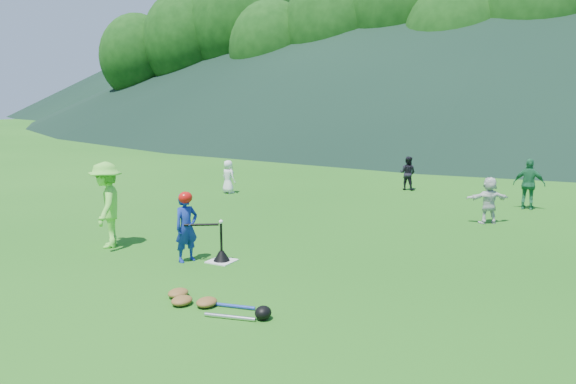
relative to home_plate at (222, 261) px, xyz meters
The scene contains 15 objects.
ground 0.01m from the home_plate, ahead, with size 120.00×120.00×0.00m, color #1A5B14.
home_plate is the anchor object (origin of this frame).
baseball 0.73m from the home_plate, ahead, with size 0.08×0.08×0.08m, color white.
batter_child 0.88m from the home_plate, 154.54° to the right, with size 0.46×0.30×1.25m, color navy.
adult_coach 2.70m from the home_plate, behind, with size 1.09×0.63×1.69m, color #72E643.
fielder_a 7.27m from the home_plate, 123.66° to the left, with size 0.50×0.32×1.01m, color white.
fielder_b 9.30m from the home_plate, 86.13° to the left, with size 0.52×0.41×1.07m, color black.
fielder_c 8.91m from the home_plate, 60.87° to the left, with size 0.79×0.33×1.34m, color #217042.
fielder_d 6.68m from the home_plate, 56.32° to the left, with size 1.02×0.33×1.10m, color silver.
batting_tee 0.12m from the home_plate, ahead, with size 0.30×0.30×0.68m.
batter_gear 1.27m from the home_plate, 153.88° to the right, with size 0.71×0.33×0.61m.
equipment_pile 2.20m from the home_plate, 60.41° to the right, with size 1.80×0.60×0.19m.
outfield_fence 28.01m from the home_plate, 90.00° to the left, with size 70.07×0.08×1.33m.
tree_line 34.81m from the home_plate, 89.65° to the left, with size 70.04×11.40×14.82m.
distant_hills 83.52m from the home_plate, 95.33° to the left, with size 155.00×140.00×32.00m.
Camera 1 is at (5.74, -8.00, 2.96)m, focal length 35.00 mm.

